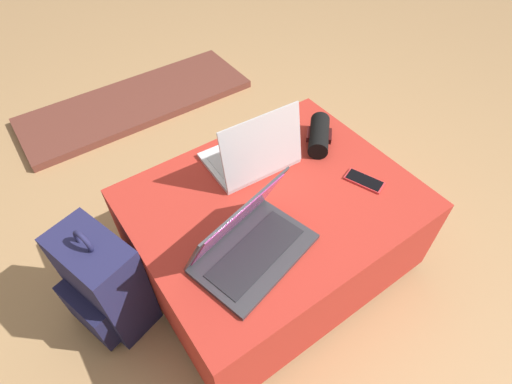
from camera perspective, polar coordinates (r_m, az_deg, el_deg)
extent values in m
plane|color=tan|center=(1.78, 2.17, -9.79)|extent=(14.00, 14.00, 0.00)
cube|color=maroon|center=(1.76, 2.20, -9.35)|extent=(0.96, 0.77, 0.05)
cube|color=#B22D23|center=(1.59, 2.42, -5.23)|extent=(1.00, 0.80, 0.37)
cube|color=#333338|center=(1.29, -0.24, -8.75)|extent=(0.43, 0.33, 0.02)
cube|color=#232328|center=(1.28, -0.03, -8.67)|extent=(0.36, 0.21, 0.00)
cube|color=#333338|center=(1.22, -2.83, -3.84)|extent=(0.39, 0.19, 0.22)
cube|color=#B23D93|center=(1.22, -2.67, -4.01)|extent=(0.35, 0.17, 0.20)
cube|color=silver|center=(1.58, -1.07, 4.94)|extent=(0.34, 0.26, 0.02)
cube|color=#B2B2B7|center=(1.58, -1.20, 5.32)|extent=(0.29, 0.15, 0.00)
cube|color=silver|center=(1.43, 0.96, 6.42)|extent=(0.33, 0.07, 0.24)
cube|color=white|center=(1.43, 0.85, 6.50)|extent=(0.29, 0.06, 0.21)
cube|color=red|center=(1.55, 15.21, 1.56)|extent=(0.11, 0.16, 0.01)
cube|color=black|center=(1.54, 15.24, 1.68)|extent=(0.10, 0.14, 0.00)
cube|color=#23234C|center=(1.56, -20.69, -11.88)|extent=(0.25, 0.34, 0.45)
cube|color=#1E1E41|center=(1.63, -22.74, -15.80)|extent=(0.13, 0.25, 0.20)
torus|color=#23234C|center=(1.37, -23.44, -6.53)|extent=(0.04, 0.09, 0.09)
cylinder|color=black|center=(1.65, 9.00, 8.03)|extent=(0.20, 0.20, 0.08)
cube|color=#350D0D|center=(1.65, 9.00, 8.03)|extent=(0.12, 0.12, 0.02)
cube|color=brown|center=(2.68, -16.65, 12.22)|extent=(1.40, 0.50, 0.04)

